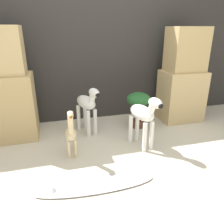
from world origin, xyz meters
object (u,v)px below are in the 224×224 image
Objects in this scene: zebra_left at (87,104)px; giraffe_figurine at (71,132)px; zebra_right at (144,115)px; surfboard at (95,185)px; potted_palm_front at (139,103)px.

giraffe_figurine is (-0.27, -0.54, -0.11)m from zebra_left.
surfboard is at bearing -140.74° from zebra_right.
potted_palm_front reaches higher than surfboard.
potted_palm_front is at bearing 28.13° from giraffe_figurine.
zebra_left is at bearing 135.70° from zebra_right.
potted_palm_front is 1.43m from surfboard.
zebra_left is 0.71m from potted_palm_front.
zebra_right is 0.56m from potted_palm_front.
zebra_left is 0.60× the size of surfboard.
zebra_right is 1.00× the size of zebra_left.
surfboard is (-0.69, -0.56, -0.39)m from zebra_right.
zebra_left reaches higher than giraffe_figurine.
zebra_left reaches higher than surfboard.
potted_palm_front is (0.98, 0.53, 0.08)m from giraffe_figurine.
zebra_right is at bearing -0.61° from giraffe_figurine.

